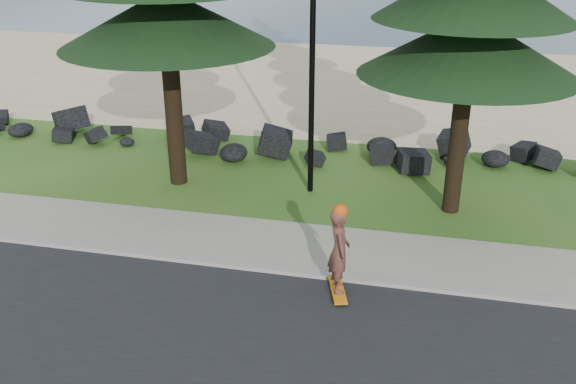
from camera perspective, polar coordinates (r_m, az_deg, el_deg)
name	(u,v)px	position (r m, az deg, el deg)	size (l,w,h in m)	color
ground	(282,250)	(13.66, -0.55, -5.20)	(160.00, 160.00, 0.00)	#2A5A1C
kerb	(272,270)	(12.88, -1.46, -6.91)	(160.00, 0.20, 0.10)	#9D978D
sidewalk	(284,244)	(13.81, -0.36, -4.66)	(160.00, 2.00, 0.08)	gray
beach_sand	(361,82)	(27.08, 6.54, 9.66)	(160.00, 15.00, 0.01)	tan
seawall_boulders	(326,158)	(18.65, 3.37, 3.05)	(60.00, 2.40, 1.10)	black
lamp_post	(313,27)	(15.26, 2.21, 14.47)	(0.25, 0.14, 8.14)	black
skateboarder	(339,251)	(11.78, 4.56, -5.22)	(0.55, 1.02, 1.84)	orange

